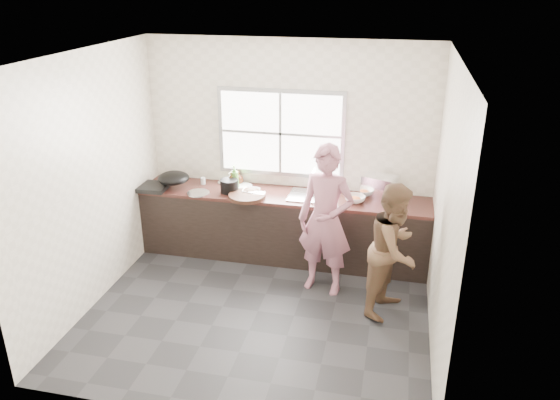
% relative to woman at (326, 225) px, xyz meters
% --- Properties ---
extents(floor, '(3.60, 3.20, 0.01)m').
position_rel_woman_xyz_m(floor, '(-0.62, -0.63, -0.81)').
color(floor, '#27272A').
rests_on(floor, ground).
extents(ceiling, '(3.60, 3.20, 0.01)m').
position_rel_woman_xyz_m(ceiling, '(-0.62, -0.63, 1.90)').
color(ceiling, silver).
rests_on(ceiling, wall_back).
extents(wall_back, '(3.60, 0.01, 2.70)m').
position_rel_woman_xyz_m(wall_back, '(-0.62, 0.98, 0.54)').
color(wall_back, silver).
rests_on(wall_back, ground).
extents(wall_left, '(0.01, 3.20, 2.70)m').
position_rel_woman_xyz_m(wall_left, '(-2.43, -0.63, 0.54)').
color(wall_left, silver).
rests_on(wall_left, ground).
extents(wall_right, '(0.01, 3.20, 2.70)m').
position_rel_woman_xyz_m(wall_right, '(1.18, -0.63, 0.54)').
color(wall_right, silver).
rests_on(wall_right, ground).
extents(wall_front, '(3.60, 0.01, 2.70)m').
position_rel_woman_xyz_m(wall_front, '(-0.62, -2.23, 0.54)').
color(wall_front, beige).
rests_on(wall_front, ground).
extents(cabinet, '(3.60, 0.62, 0.82)m').
position_rel_woman_xyz_m(cabinet, '(-0.62, 0.66, -0.40)').
color(cabinet, black).
rests_on(cabinet, floor).
extents(countertop, '(3.60, 0.64, 0.04)m').
position_rel_woman_xyz_m(countertop, '(-0.62, 0.66, 0.03)').
color(countertop, '#3C1E18').
rests_on(countertop, cabinet).
extents(sink, '(0.55, 0.45, 0.02)m').
position_rel_woman_xyz_m(sink, '(-0.27, 0.66, 0.06)').
color(sink, silver).
rests_on(sink, countertop).
extents(faucet, '(0.02, 0.02, 0.30)m').
position_rel_woman_xyz_m(faucet, '(-0.27, 0.86, 0.20)').
color(faucet, silver).
rests_on(faucet, countertop).
extents(window_frame, '(1.60, 0.05, 1.10)m').
position_rel_woman_xyz_m(window_frame, '(-0.72, 0.96, 0.74)').
color(window_frame, '#9EA0A5').
rests_on(window_frame, wall_back).
extents(window_glazing, '(1.50, 0.01, 1.00)m').
position_rel_woman_xyz_m(window_glazing, '(-0.72, 0.94, 0.74)').
color(window_glazing, white).
rests_on(window_glazing, window_frame).
extents(woman, '(0.65, 0.50, 1.61)m').
position_rel_woman_xyz_m(woman, '(0.00, 0.00, 0.00)').
color(woman, '#B36B7F').
rests_on(woman, floor).
extents(person_side, '(0.77, 0.86, 1.45)m').
position_rel_woman_xyz_m(person_side, '(0.76, -0.27, -0.08)').
color(person_side, brown).
rests_on(person_side, floor).
extents(cutting_board, '(0.56, 0.56, 0.04)m').
position_rel_woman_xyz_m(cutting_board, '(-1.03, 0.45, 0.08)').
color(cutting_board, '#331D13').
rests_on(cutting_board, countertop).
extents(cleaver, '(0.21, 0.11, 0.01)m').
position_rel_woman_xyz_m(cleaver, '(-0.93, 0.54, 0.10)').
color(cleaver, silver).
rests_on(cleaver, cutting_board).
extents(bowl_mince, '(0.23, 0.23, 0.05)m').
position_rel_woman_xyz_m(bowl_mince, '(-1.02, 0.61, 0.08)').
color(bowl_mince, white).
rests_on(bowl_mince, countertop).
extents(bowl_crabs, '(0.22, 0.22, 0.06)m').
position_rel_woman_xyz_m(bowl_crabs, '(0.26, 0.61, 0.09)').
color(bowl_crabs, silver).
rests_on(bowl_crabs, countertop).
extents(bowl_held, '(0.26, 0.26, 0.06)m').
position_rel_woman_xyz_m(bowl_held, '(-0.07, 0.45, 0.09)').
color(bowl_held, white).
rests_on(bowl_held, countertop).
extents(black_pot, '(0.29, 0.29, 0.16)m').
position_rel_woman_xyz_m(black_pot, '(-1.29, 0.59, 0.14)').
color(black_pot, black).
rests_on(black_pot, countertop).
extents(plate_food, '(0.28, 0.28, 0.02)m').
position_rel_woman_xyz_m(plate_food, '(-1.18, 0.80, 0.06)').
color(plate_food, white).
rests_on(plate_food, countertop).
extents(bottle_green, '(0.14, 0.14, 0.30)m').
position_rel_woman_xyz_m(bottle_green, '(-1.27, 0.74, 0.21)').
color(bottle_green, '#4C8D2E').
rests_on(bottle_green, countertop).
extents(bottle_brown_tall, '(0.10, 0.11, 0.21)m').
position_rel_woman_xyz_m(bottle_brown_tall, '(-1.30, 0.68, 0.16)').
color(bottle_brown_tall, '#412A10').
rests_on(bottle_brown_tall, countertop).
extents(bottle_brown_short, '(0.15, 0.15, 0.16)m').
position_rel_woman_xyz_m(bottle_brown_short, '(-1.27, 0.89, 0.13)').
color(bottle_brown_short, '#4B2412').
rests_on(bottle_brown_short, countertop).
extents(glass_jar, '(0.08, 0.08, 0.09)m').
position_rel_woman_xyz_m(glass_jar, '(-1.71, 0.78, 0.10)').
color(glass_jar, silver).
rests_on(glass_jar, countertop).
extents(burner, '(0.38, 0.38, 0.05)m').
position_rel_woman_xyz_m(burner, '(-2.27, 0.47, 0.08)').
color(burner, black).
rests_on(burner, countertop).
extents(wok, '(0.47, 0.47, 0.15)m').
position_rel_woman_xyz_m(wok, '(-2.02, 0.57, 0.19)').
color(wok, black).
rests_on(wok, burner).
extents(dish_rack, '(0.44, 0.37, 0.28)m').
position_rel_woman_xyz_m(dish_rack, '(0.53, 0.80, 0.20)').
color(dish_rack, white).
rests_on(dish_rack, countertop).
extents(pot_lid_left, '(0.37, 0.37, 0.01)m').
position_rel_woman_xyz_m(pot_lid_left, '(-1.66, 0.45, 0.06)').
color(pot_lid_left, silver).
rests_on(pot_lid_left, countertop).
extents(pot_lid_right, '(0.28, 0.28, 0.01)m').
position_rel_woman_xyz_m(pot_lid_right, '(-1.44, 0.89, 0.06)').
color(pot_lid_right, silver).
rests_on(pot_lid_right, countertop).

